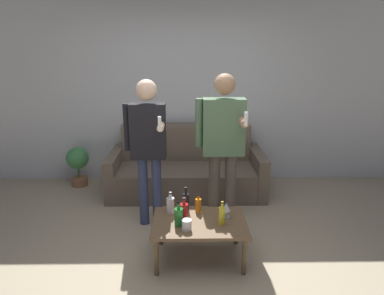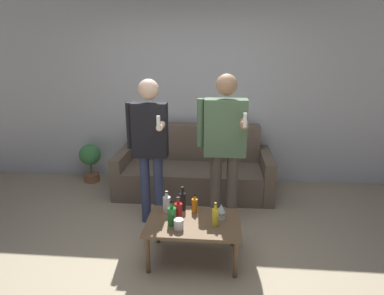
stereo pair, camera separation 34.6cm
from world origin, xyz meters
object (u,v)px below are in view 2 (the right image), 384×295
object	(u,v)px
person_standing_left	(150,140)
person_standing_right	(225,140)
bottle_orange	(182,201)
couch	(194,169)
coffee_table	(193,226)

from	to	relation	value
person_standing_left	person_standing_right	world-z (taller)	person_standing_right
bottle_orange	person_standing_right	bearing A→B (deg)	50.75
couch	person_standing_right	xyz separation A→B (m)	(0.40, -0.93, 0.68)
couch	person_standing_right	bearing A→B (deg)	-66.55
bottle_orange	person_standing_right	world-z (taller)	person_standing_right
person_standing_left	coffee_table	bearing A→B (deg)	-51.92
coffee_table	person_standing_right	world-z (taller)	person_standing_right
person_standing_right	couch	bearing A→B (deg)	113.45
bottle_orange	person_standing_left	xyz separation A→B (m)	(-0.41, 0.46, 0.49)
person_standing_right	person_standing_left	bearing A→B (deg)	-177.28
couch	bottle_orange	xyz separation A→B (m)	(-0.01, -1.42, 0.18)
couch	person_standing_left	world-z (taller)	person_standing_left
couch	coffee_table	bearing A→B (deg)	-85.68
coffee_table	person_standing_left	world-z (taller)	person_standing_left
couch	person_standing_left	distance (m)	1.25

